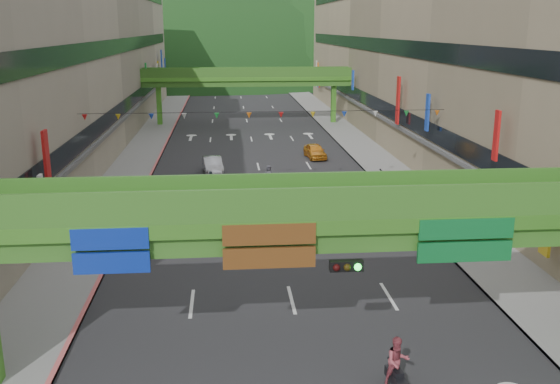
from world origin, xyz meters
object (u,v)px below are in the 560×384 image
object	(u,v)px
overpass_near	(341,239)
car_yellow	(315,151)
scooter_rider_mid	(397,365)
car_silver	(213,166)

from	to	relation	value
overpass_near	car_yellow	distance (m)	38.35
scooter_rider_mid	car_yellow	bearing A→B (deg)	85.89
car_silver	car_yellow	world-z (taller)	car_silver
overpass_near	car_yellow	size ratio (longest dim) A/B	7.06
car_silver	scooter_rider_mid	bearing A→B (deg)	-85.26
scooter_rider_mid	car_yellow	world-z (taller)	scooter_rider_mid
scooter_rider_mid	overpass_near	bearing A→B (deg)	149.16
car_silver	overpass_near	bearing A→B (deg)	-88.00
scooter_rider_mid	car_yellow	distance (m)	38.98
car_yellow	overpass_near	bearing A→B (deg)	-102.94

